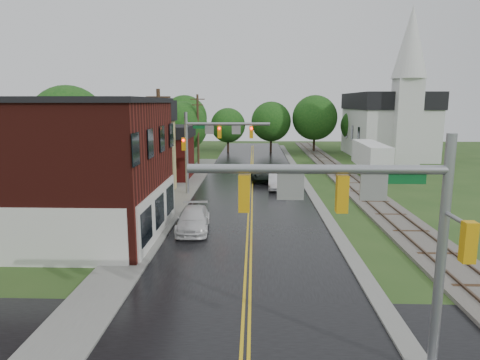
{
  "coord_description": "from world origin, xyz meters",
  "views": [
    {
      "loc": [
        0.25,
        -9.74,
        8.02
      ],
      "look_at": [
        -0.56,
        15.07,
        3.5
      ],
      "focal_mm": 32.0,
      "sensor_mm": 36.0,
      "label": 1
    }
  ],
  "objects_px": {
    "suv_dark": "(263,174)",
    "pickup_white": "(193,220)",
    "church": "(390,118)",
    "tree_left_b": "(70,126)",
    "traffic_signal_far": "(211,138)",
    "semi_trailer": "(371,156)",
    "traffic_signal_near": "(368,213)",
    "tree_left_c": "(133,133)",
    "brick_building": "(40,168)",
    "tree_left_e": "(184,127)",
    "sedan_silver": "(277,181)",
    "utility_pole_b": "(160,147)",
    "utility_pole_c": "(198,129)"
  },
  "relations": [
    {
      "from": "traffic_signal_far",
      "to": "sedan_silver",
      "type": "height_order",
      "value": "traffic_signal_far"
    },
    {
      "from": "brick_building",
      "to": "semi_trailer",
      "type": "bearing_deg",
      "value": 42.2
    },
    {
      "from": "utility_pole_b",
      "to": "tree_left_e",
      "type": "distance_m",
      "value": 23.99
    },
    {
      "from": "pickup_white",
      "to": "semi_trailer",
      "type": "distance_m",
      "value": 27.97
    },
    {
      "from": "traffic_signal_far",
      "to": "semi_trailer",
      "type": "xyz_separation_m",
      "value": [
        16.89,
        11.48,
        -2.86
      ]
    },
    {
      "from": "brick_building",
      "to": "tree_left_e",
      "type": "height_order",
      "value": "brick_building"
    },
    {
      "from": "tree_left_e",
      "to": "suv_dark",
      "type": "relative_size",
      "value": 1.62
    },
    {
      "from": "suv_dark",
      "to": "church",
      "type": "bearing_deg",
      "value": 43.83
    },
    {
      "from": "traffic_signal_far",
      "to": "tree_left_b",
      "type": "distance_m",
      "value": 15.21
    },
    {
      "from": "church",
      "to": "pickup_white",
      "type": "relative_size",
      "value": 4.12
    },
    {
      "from": "tree_left_b",
      "to": "suv_dark",
      "type": "distance_m",
      "value": 19.76
    },
    {
      "from": "traffic_signal_far",
      "to": "tree_left_b",
      "type": "bearing_deg",
      "value": 161.19
    },
    {
      "from": "traffic_signal_near",
      "to": "pickup_white",
      "type": "xyz_separation_m",
      "value": [
        -7.04,
        14.3,
        -4.26
      ]
    },
    {
      "from": "utility_pole_c",
      "to": "church",
      "type": "bearing_deg",
      "value": 19.97
    },
    {
      "from": "sedan_silver",
      "to": "pickup_white",
      "type": "distance_m",
      "value": 14.68
    },
    {
      "from": "brick_building",
      "to": "tree_left_b",
      "type": "height_order",
      "value": "tree_left_b"
    },
    {
      "from": "utility_pole_b",
      "to": "tree_left_e",
      "type": "xyz_separation_m",
      "value": [
        -2.05,
        23.9,
        0.09
      ]
    },
    {
      "from": "semi_trailer",
      "to": "church",
      "type": "bearing_deg",
      "value": 66.66
    },
    {
      "from": "church",
      "to": "tree_left_b",
      "type": "height_order",
      "value": "church"
    },
    {
      "from": "church",
      "to": "suv_dark",
      "type": "distance_m",
      "value": 27.9
    },
    {
      "from": "utility_pole_c",
      "to": "sedan_silver",
      "type": "xyz_separation_m",
      "value": [
        9.24,
        -14.31,
        -3.97
      ]
    },
    {
      "from": "traffic_signal_far",
      "to": "suv_dark",
      "type": "bearing_deg",
      "value": 55.65
    },
    {
      "from": "tree_left_c",
      "to": "tree_left_e",
      "type": "bearing_deg",
      "value": 50.19
    },
    {
      "from": "suv_dark",
      "to": "tree_left_b",
      "type": "bearing_deg",
      "value": -177.13
    },
    {
      "from": "utility_pole_b",
      "to": "utility_pole_c",
      "type": "bearing_deg",
      "value": 90.0
    },
    {
      "from": "utility_pole_c",
      "to": "tree_left_e",
      "type": "relative_size",
      "value": 1.1
    },
    {
      "from": "sedan_silver",
      "to": "utility_pole_c",
      "type": "bearing_deg",
      "value": 125.07
    },
    {
      "from": "brick_building",
      "to": "pickup_white",
      "type": "relative_size",
      "value": 2.95
    },
    {
      "from": "brick_building",
      "to": "sedan_silver",
      "type": "height_order",
      "value": "brick_building"
    },
    {
      "from": "church",
      "to": "utility_pole_c",
      "type": "height_order",
      "value": "church"
    },
    {
      "from": "traffic_signal_near",
      "to": "traffic_signal_far",
      "type": "relative_size",
      "value": 1.0
    },
    {
      "from": "tree_left_e",
      "to": "suv_dark",
      "type": "bearing_deg",
      "value": -50.39
    },
    {
      "from": "semi_trailer",
      "to": "tree_left_b",
      "type": "bearing_deg",
      "value": -168.11
    },
    {
      "from": "church",
      "to": "traffic_signal_far",
      "type": "bearing_deg",
      "value": -131.27
    },
    {
      "from": "traffic_signal_near",
      "to": "utility_pole_b",
      "type": "distance_m",
      "value": 22.49
    },
    {
      "from": "sedan_silver",
      "to": "pickup_white",
      "type": "bearing_deg",
      "value": -111.95
    },
    {
      "from": "traffic_signal_far",
      "to": "suv_dark",
      "type": "relative_size",
      "value": 1.46
    },
    {
      "from": "suv_dark",
      "to": "tree_left_c",
      "type": "bearing_deg",
      "value": 155.06
    },
    {
      "from": "utility_pole_c",
      "to": "tree_left_c",
      "type": "height_order",
      "value": "utility_pole_c"
    },
    {
      "from": "church",
      "to": "tree_left_c",
      "type": "bearing_deg",
      "value": -157.76
    },
    {
      "from": "brick_building",
      "to": "tree_left_e",
      "type": "distance_m",
      "value": 31.12
    },
    {
      "from": "suv_dark",
      "to": "pickup_white",
      "type": "bearing_deg",
      "value": -107.99
    },
    {
      "from": "traffic_signal_near",
      "to": "utility_pole_b",
      "type": "height_order",
      "value": "utility_pole_b"
    },
    {
      "from": "suv_dark",
      "to": "sedan_silver",
      "type": "bearing_deg",
      "value": -75.65
    },
    {
      "from": "utility_pole_c",
      "to": "suv_dark",
      "type": "xyz_separation_m",
      "value": [
        7.97,
        -10.21,
        -4.02
      ]
    },
    {
      "from": "pickup_white",
      "to": "suv_dark",
      "type": "bearing_deg",
      "value": 71.28
    },
    {
      "from": "tree_left_b",
      "to": "pickup_white",
      "type": "height_order",
      "value": "tree_left_b"
    },
    {
      "from": "brick_building",
      "to": "suv_dark",
      "type": "height_order",
      "value": "brick_building"
    },
    {
      "from": "brick_building",
      "to": "traffic_signal_far",
      "type": "relative_size",
      "value": 1.95
    },
    {
      "from": "tree_left_e",
      "to": "sedan_silver",
      "type": "relative_size",
      "value": 1.78
    }
  ]
}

